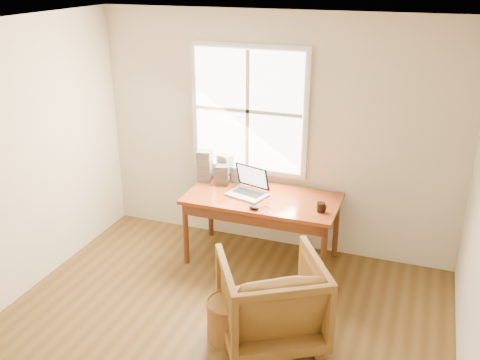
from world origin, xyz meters
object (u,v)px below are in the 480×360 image
Objects in this scene: wicker_stool at (228,319)px; cd_stack_a at (225,167)px; armchair at (271,299)px; laptop at (247,183)px; coffee_mug at (321,207)px; desk at (262,199)px.

cd_stack_a is (-0.67, 1.68, 0.71)m from wicker_stool.
laptop is (-0.64, 1.21, 0.50)m from armchair.
laptop reaches higher than armchair.
coffee_mug is at bearing -21.79° from cd_stack_a.
armchair is 2.97× the size of cd_stack_a.
laptop reaches higher than coffee_mug.
laptop is at bearing -43.13° from cd_stack_a.
coffee_mug reaches higher than wicker_stool.
desk is at bearing 24.93° from laptop.
desk reaches higher than wicker_stool.
cd_stack_a reaches higher than coffee_mug.
desk is 0.67m from coffee_mug.
laptop is (-0.16, -0.02, 0.16)m from desk.
cd_stack_a reaches higher than armchair.
laptop is at bearing 102.43° from wicker_stool.
cd_stack_a is (-0.38, 0.36, 0.00)m from laptop.
desk is at bearing 170.50° from coffee_mug.
cd_stack_a reaches higher than wicker_stool.
laptop is 4.15× the size of coffee_mug.
cd_stack_a is at bearing -87.64° from armchair.
armchair is 1.17m from coffee_mug.
laptop is at bearing -171.72° from desk.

